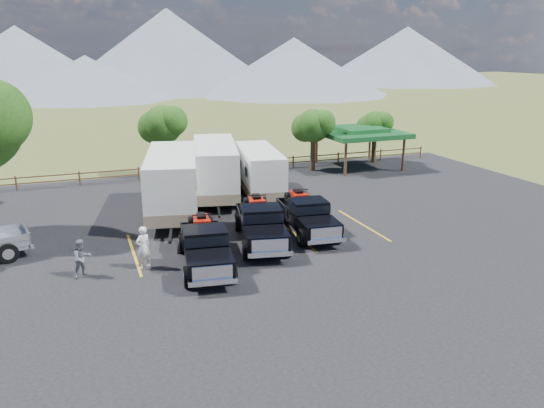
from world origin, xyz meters
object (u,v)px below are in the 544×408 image
object	(u,v)px
rig_left	(205,245)
rig_center	(261,222)
pavilion	(359,132)
rig_right	(307,214)
trailer_left	(172,183)
trailer_right	(259,171)
trailer_center	(215,170)
person_a	(143,247)
person_b	(82,258)

from	to	relation	value
rig_left	rig_center	xyz separation A→B (m)	(3.22, 1.95, 0.04)
pavilion	rig_right	world-z (taller)	pavilion
trailer_left	trailer_right	size ratio (longest dim) A/B	1.19
pavilion	trailer_center	size ratio (longest dim) A/B	0.63
rig_left	person_a	xyz separation A→B (m)	(-2.54, 0.64, -0.01)
pavilion	rig_center	xyz separation A→B (m)	(-12.99, -13.53, -1.76)
trailer_center	person_b	distance (m)	12.97
rig_left	trailer_left	bearing A→B (deg)	97.82
rig_center	trailer_right	size ratio (longest dim) A/B	0.74
rig_left	rig_right	xyz separation A→B (m)	(5.94, 2.55, -0.01)
rig_left	rig_center	bearing A→B (deg)	39.31
trailer_right	pavilion	bearing A→B (deg)	36.49
trailer_left	trailer_center	distance (m)	4.23
pavilion	rig_center	size ratio (longest dim) A/B	0.97
pavilion	rig_left	distance (m)	22.49
rig_center	rig_right	bearing A→B (deg)	24.21
rig_left	rig_center	distance (m)	3.77
person_a	trailer_left	bearing A→B (deg)	-135.09
trailer_center	trailer_right	xyz separation A→B (m)	(2.75, -0.47, -0.24)
pavilion	trailer_left	distance (m)	17.92
trailer_right	person_b	size ratio (longest dim) A/B	5.33
trailer_left	rig_left	bearing A→B (deg)	-78.41
rig_left	trailer_left	distance (m)	7.85
rig_center	person_a	world-z (taller)	rig_center
rig_left	trailer_center	bearing A→B (deg)	81.17
pavilion	person_a	size ratio (longest dim) A/B	3.30
rig_left	person_a	distance (m)	2.61
rig_center	rig_right	world-z (taller)	rig_center
pavilion	rig_center	distance (m)	18.84
trailer_right	rig_center	bearing A→B (deg)	-99.84
rig_right	person_a	world-z (taller)	rig_right
trailer_center	person_a	bearing A→B (deg)	-107.49
trailer_left	person_b	bearing A→B (deg)	-113.21
rig_right	rig_center	bearing A→B (deg)	-161.39
rig_left	rig_right	bearing A→B (deg)	31.38
trailer_left	trailer_center	xyz separation A→B (m)	(3.19, 2.79, -0.05)
rig_right	person_a	size ratio (longest dim) A/B	3.20
rig_left	person_a	world-z (taller)	rig_left
rig_center	trailer_left	xyz separation A→B (m)	(-3.18, 5.85, 0.86)
pavilion	person_a	xyz separation A→B (m)	(-18.75, -14.84, -1.81)
trailer_left	trailer_right	world-z (taller)	trailer_left
pavilion	trailer_center	xyz separation A→B (m)	(-12.98, -4.89, -0.95)
rig_center	person_b	xyz separation A→B (m)	(-8.23, -1.34, -0.18)
pavilion	person_b	distance (m)	25.98
rig_left	trailer_left	size ratio (longest dim) A/B	0.60
person_b	pavilion	bearing A→B (deg)	8.41
rig_center	person_a	bearing A→B (deg)	-155.44
trailer_center	trailer_right	world-z (taller)	trailer_center
rig_left	rig_right	size ratio (longest dim) A/B	1.02
rig_right	trailer_left	size ratio (longest dim) A/B	0.59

